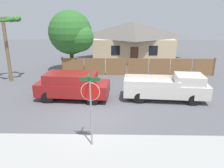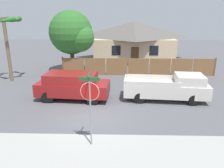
{
  "view_description": "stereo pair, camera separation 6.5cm",
  "coord_description": "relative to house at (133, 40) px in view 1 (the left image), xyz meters",
  "views": [
    {
      "loc": [
        1.34,
        -11.22,
        5.48
      ],
      "look_at": [
        1.07,
        0.99,
        1.6
      ],
      "focal_mm": 35.0,
      "sensor_mm": 36.0,
      "label": 1
    },
    {
      "loc": [
        1.4,
        -11.21,
        5.48
      ],
      "look_at": [
        1.07,
        0.99,
        1.6
      ],
      "focal_mm": 35.0,
      "sensor_mm": 36.0,
      "label": 2
    }
  ],
  "objects": [
    {
      "name": "wooden_fence",
      "position": [
        -0.02,
        -8.25,
        -1.63
      ],
      "size": [
        14.33,
        0.12,
        1.72
      ],
      "color": "brown",
      "rests_on": "ground"
    },
    {
      "name": "orange_pickup",
      "position": [
        1.45,
        -14.48,
        -1.57
      ],
      "size": [
        5.59,
        2.3,
        1.78
      ],
      "rotation": [
        0.0,
        0.0,
        -0.08
      ],
      "color": "silver",
      "rests_on": "ground"
    },
    {
      "name": "stop_sign",
      "position": [
        -3.08,
        -19.94,
        -0.22
      ],
      "size": [
        0.84,
        0.76,
        3.27
      ],
      "rotation": [
        0.0,
        0.0,
        -0.1
      ],
      "color": "gray",
      "rests_on": "ground"
    },
    {
      "name": "palm_tree",
      "position": [
        -11.14,
        -10.37,
        2.2
      ],
      "size": [
        2.67,
        2.87,
        5.4
      ],
      "color": "brown",
      "rests_on": "ground"
    },
    {
      "name": "sidewalk_strip",
      "position": [
        -3.35,
        -20.69,
        -2.44
      ],
      "size": [
        36.0,
        3.2,
        0.01
      ],
      "color": "#A3A39E",
      "rests_on": "ground"
    },
    {
      "name": "oak_tree",
      "position": [
        -6.25,
        -7.17,
        1.33
      ],
      "size": [
        4.35,
        4.14,
        5.94
      ],
      "color": "brown",
      "rests_on": "ground"
    },
    {
      "name": "red_suv",
      "position": [
        -4.96,
        -14.46,
        -1.46
      ],
      "size": [
        4.92,
        2.39,
        1.8
      ],
      "rotation": [
        0.0,
        0.0,
        -0.08
      ],
      "color": "maroon",
      "rests_on": "ground"
    },
    {
      "name": "ground_plane",
      "position": [
        -3.35,
        -17.09,
        -2.44
      ],
      "size": [
        80.0,
        80.0,
        0.0
      ],
      "primitive_type": "plane",
      "color": "#56565B"
    },
    {
      "name": "house",
      "position": [
        0.0,
        0.0,
        0.0
      ],
      "size": [
        10.32,
        7.29,
        4.71
      ],
      "color": "beige",
      "rests_on": "ground"
    }
  ]
}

